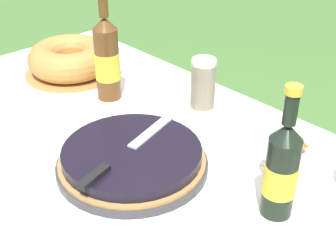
# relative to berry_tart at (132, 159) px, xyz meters

# --- Properties ---
(garden_table) EXTENTS (1.51, 0.90, 0.75)m
(garden_table) POSITION_rel_berry_tart_xyz_m (-0.13, 0.05, -0.11)
(garden_table) COLOR brown
(garden_table) RESTS_ON ground_plane
(tablecloth) EXTENTS (1.52, 0.91, 0.10)m
(tablecloth) POSITION_rel_berry_tart_xyz_m (-0.13, 0.05, -0.04)
(tablecloth) COLOR white
(tablecloth) RESTS_ON garden_table
(berry_tart) EXTENTS (0.37, 0.37, 0.06)m
(berry_tart) POSITION_rel_berry_tart_xyz_m (0.00, 0.00, 0.00)
(berry_tart) COLOR #38383D
(berry_tart) RESTS_ON tablecloth
(serving_knife) EXTENTS (0.12, 0.37, 0.01)m
(serving_knife) POSITION_rel_berry_tart_xyz_m (0.01, -0.03, 0.04)
(serving_knife) COLOR silver
(serving_knife) RESTS_ON berry_tart
(bundt_cake) EXTENTS (0.32, 0.32, 0.10)m
(bundt_cake) POSITION_rel_berry_tart_xyz_m (-0.58, 0.20, 0.02)
(bundt_cake) COLOR #B78447
(bundt_cake) RESTS_ON tablecloth
(cup_stack) EXTENTS (0.07, 0.07, 0.16)m
(cup_stack) POSITION_rel_berry_tart_xyz_m (-0.09, 0.34, 0.05)
(cup_stack) COLOR beige
(cup_stack) RESTS_ON tablecloth
(cider_bottle_amber) EXTENTS (0.08, 0.08, 0.34)m
(cider_bottle_amber) POSITION_rel_berry_tart_xyz_m (-0.34, 0.19, 0.10)
(cider_bottle_amber) COLOR brown
(cider_bottle_amber) RESTS_ON tablecloth
(juice_bottle_red) EXTENTS (0.07, 0.07, 0.30)m
(juice_bottle_red) POSITION_rel_berry_tart_xyz_m (0.33, 0.12, 0.08)
(juice_bottle_red) COLOR black
(juice_bottle_red) RESTS_ON tablecloth
(snack_plate_right) EXTENTS (0.22, 0.22, 0.06)m
(snack_plate_right) POSITION_rel_berry_tart_xyz_m (0.23, 0.35, -0.02)
(snack_plate_right) COLOR white
(snack_plate_right) RESTS_ON tablecloth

